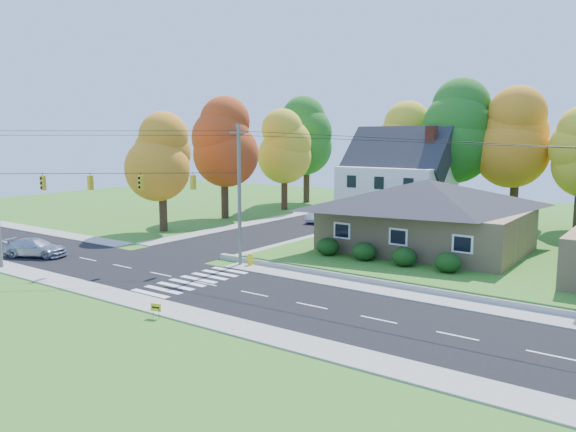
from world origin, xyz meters
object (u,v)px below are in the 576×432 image
object	(u,v)px
ranch_house	(426,214)
white_car	(319,215)
silver_sedan	(35,248)
fire_hydrant	(250,260)

from	to	relation	value
ranch_house	white_car	world-z (taller)	ranch_house
silver_sedan	white_car	xyz separation A→B (m)	(8.11, 27.48, 0.07)
white_car	fire_hydrant	xyz separation A→B (m)	(7.13, -20.26, -0.34)
fire_hydrant	silver_sedan	bearing A→B (deg)	-154.67
ranch_house	silver_sedan	xyz separation A→B (m)	(-24.01, -17.76, -2.55)
fire_hydrant	ranch_house	bearing A→B (deg)	50.26
ranch_house	white_car	size ratio (longest dim) A/B	3.15
ranch_house	fire_hydrant	distance (m)	14.00
ranch_house	white_car	distance (m)	18.79
ranch_house	fire_hydrant	bearing A→B (deg)	-129.74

